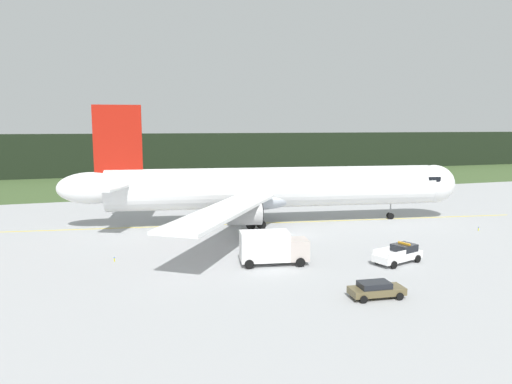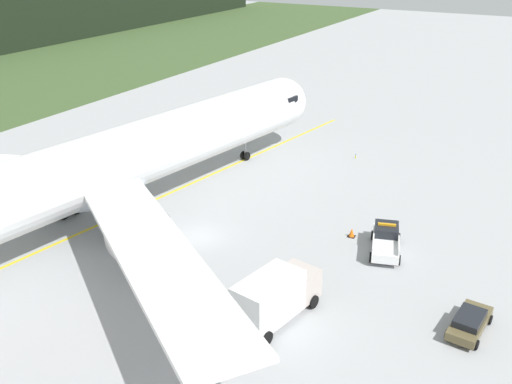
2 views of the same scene
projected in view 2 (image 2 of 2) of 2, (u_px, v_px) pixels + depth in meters
The scene contains 8 objects.
ground at pixel (198, 237), 47.81m from camera, with size 320.00×320.00×0.00m, color #A1A2A5.
taxiway_centerline_main at pixel (124, 214), 51.85m from camera, with size 72.06×0.30×0.01m, color yellow.
airliner at pixel (112, 164), 49.41m from camera, with size 55.32×49.68×16.04m.
ops_pickup_truck at pixel (386, 240), 45.51m from camera, with size 5.65×3.44×1.94m.
catering_truck at pixel (275, 295), 37.03m from camera, with size 6.90×3.66×3.45m.
staff_car at pixel (470, 322), 36.23m from camera, with size 4.45×2.28×1.30m.
apron_cone at pixel (352, 233), 47.78m from camera, with size 0.60×0.60×0.75m.
taxiway_edge_light_east at pixel (356, 156), 64.51m from camera, with size 0.12×0.12×0.51m.
Camera 2 is at (-34.70, -24.63, 22.59)m, focal length 41.40 mm.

